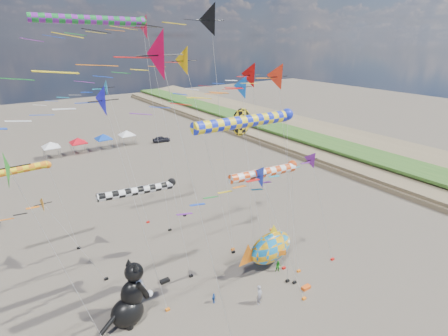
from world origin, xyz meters
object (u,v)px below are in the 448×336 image
parked_car (161,139)px  person_adult (259,295)px  child_green (278,266)px  fish_inflatable (270,248)px  cat_inflatable (129,294)px  child_blue (214,298)px

parked_car → person_adult: bearing=171.6°
child_green → fish_inflatable: bearing=138.3°
cat_inflatable → child_blue: bearing=-32.5°
person_adult → child_green: (4.46, 2.33, -0.33)m
cat_inflatable → fish_inflatable: 14.26m
child_blue → parked_car: bearing=43.1°
person_adult → parked_car: 53.03m
person_adult → parked_car: person_adult is taller
fish_inflatable → child_blue: (-7.45, -0.95, -1.88)m
cat_inflatable → parked_car: 52.62m
parked_car → child_blue: bearing=167.4°
child_green → cat_inflatable: bearing=-155.3°
child_blue → fish_inflatable: bearing=-19.4°
child_green → parked_car: 49.70m
person_adult → child_blue: (-3.25, 2.38, -0.45)m
cat_inflatable → person_adult: cat_inflatable is taller
child_blue → parked_car: size_ratio=0.25×
child_green → child_blue: size_ratio=1.26×
cat_inflatable → person_adult: (10.00, -4.54, -1.83)m
cat_inflatable → child_green: 14.79m
child_green → parked_car: bearing=111.6°
person_adult → cat_inflatable: bearing=126.9°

